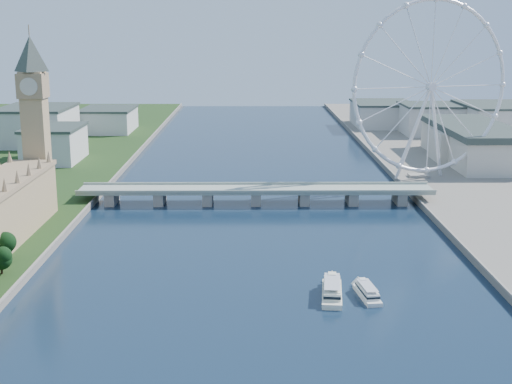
{
  "coord_description": "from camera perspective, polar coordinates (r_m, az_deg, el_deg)",
  "views": [
    {
      "loc": [
        -3.04,
        -133.49,
        107.19
      ],
      "look_at": [
        -0.58,
        210.0,
        27.91
      ],
      "focal_mm": 50.0,
      "sensor_mm": 36.0,
      "label": 1
    }
  ],
  "objects": [
    {
      "name": "westminster_bridge",
      "position": [
        445.01,
        -0.01,
        -0.06
      ],
      "size": [
        220.0,
        22.0,
        9.5
      ],
      "color": "gray",
      "rests_on": "ground"
    },
    {
      "name": "county_hall",
      "position": [
        600.59,
        16.85,
        2.15
      ],
      "size": [
        54.0,
        144.0,
        35.0
      ],
      "primitive_type": null,
      "color": "beige",
      "rests_on": "ground"
    },
    {
      "name": "london_eye",
      "position": [
        505.37,
        13.82,
        8.12
      ],
      "size": [
        113.6,
        39.12,
        124.3
      ],
      "color": "silver",
      "rests_on": "ground"
    },
    {
      "name": "city_skyline",
      "position": [
        700.69,
        3.06,
        5.58
      ],
      "size": [
        505.0,
        280.0,
        32.0
      ],
      "color": "beige",
      "rests_on": "ground"
    },
    {
      "name": "tour_boat_near",
      "position": [
        295.72,
        6.08,
        -8.33
      ],
      "size": [
        11.73,
        33.08,
        7.18
      ],
      "primitive_type": null,
      "rotation": [
        0.0,
        0.0,
        -0.11
      ],
      "color": "#E9E9CC",
      "rests_on": "ground"
    },
    {
      "name": "big_ben",
      "position": [
        431.96,
        -17.36,
        7.01
      ],
      "size": [
        20.02,
        20.02,
        110.0
      ],
      "color": "tan",
      "rests_on": "ground"
    },
    {
      "name": "tour_boat_far",
      "position": [
        297.15,
        8.88,
        -8.31
      ],
      "size": [
        9.74,
        26.56,
        5.7
      ],
      "primitive_type": null,
      "rotation": [
        0.0,
        0.0,
        0.12
      ],
      "color": "silver",
      "rests_on": "ground"
    }
  ]
}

